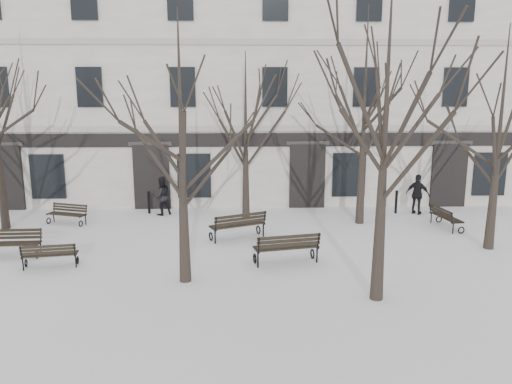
{
  "coord_description": "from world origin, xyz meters",
  "views": [
    {
      "loc": [
        0.44,
        -14.22,
        5.32
      ],
      "look_at": [
        1.01,
        3.0,
        1.75
      ],
      "focal_mm": 35.0,
      "sensor_mm": 36.0,
      "label": 1
    }
  ],
  "objects_px": {
    "tree_3": "(502,112)",
    "bench_1": "(50,254)",
    "tree_2": "(386,101)",
    "bench_5": "(445,217)",
    "bench_3": "(67,213)",
    "tree_1": "(181,117)",
    "bench_2": "(287,247)",
    "bench_0": "(12,242)",
    "bench_4": "(238,224)"
  },
  "relations": [
    {
      "from": "tree_3",
      "to": "bench_1",
      "type": "xyz_separation_m",
      "value": [
        -14.2,
        -1.42,
        -4.16
      ]
    },
    {
      "from": "tree_2",
      "to": "bench_5",
      "type": "relative_size",
      "value": 4.59
    },
    {
      "from": "bench_3",
      "to": "bench_5",
      "type": "relative_size",
      "value": 0.95
    },
    {
      "from": "tree_1",
      "to": "bench_1",
      "type": "distance_m",
      "value": 6.03
    },
    {
      "from": "bench_1",
      "to": "tree_1",
      "type": "bearing_deg",
      "value": 155.5
    },
    {
      "from": "tree_2",
      "to": "bench_2",
      "type": "bearing_deg",
      "value": 127.39
    },
    {
      "from": "bench_0",
      "to": "bench_5",
      "type": "xyz_separation_m",
      "value": [
        15.3,
        2.87,
        -0.02
      ]
    },
    {
      "from": "bench_2",
      "to": "tree_1",
      "type": "bearing_deg",
      "value": 11.73
    },
    {
      "from": "tree_1",
      "to": "bench_0",
      "type": "height_order",
      "value": "tree_1"
    },
    {
      "from": "bench_2",
      "to": "bench_4",
      "type": "bearing_deg",
      "value": -72.34
    },
    {
      "from": "bench_0",
      "to": "bench_3",
      "type": "height_order",
      "value": "bench_0"
    },
    {
      "from": "bench_1",
      "to": "tree_3",
      "type": "bearing_deg",
      "value": 176.99
    },
    {
      "from": "bench_5",
      "to": "bench_2",
      "type": "bearing_deg",
      "value": 112.69
    },
    {
      "from": "bench_4",
      "to": "bench_0",
      "type": "bearing_deg",
      "value": -11.86
    },
    {
      "from": "bench_3",
      "to": "bench_5",
      "type": "height_order",
      "value": "bench_5"
    },
    {
      "from": "tree_3",
      "to": "bench_2",
      "type": "bearing_deg",
      "value": -169.55
    },
    {
      "from": "bench_0",
      "to": "bench_2",
      "type": "distance_m",
      "value": 8.83
    },
    {
      "from": "tree_3",
      "to": "bench_5",
      "type": "distance_m",
      "value": 4.87
    },
    {
      "from": "tree_1",
      "to": "bench_4",
      "type": "distance_m",
      "value": 5.85
    },
    {
      "from": "bench_0",
      "to": "bench_1",
      "type": "distance_m",
      "value": 1.93
    },
    {
      "from": "bench_2",
      "to": "tree_3",
      "type": "bearing_deg",
      "value": 178.41
    },
    {
      "from": "tree_2",
      "to": "bench_3",
      "type": "relative_size",
      "value": 4.81
    },
    {
      "from": "bench_1",
      "to": "bench_3",
      "type": "distance_m",
      "value": 5.22
    },
    {
      "from": "tree_2",
      "to": "bench_1",
      "type": "bearing_deg",
      "value": 164.43
    },
    {
      "from": "tree_2",
      "to": "bench_4",
      "type": "relative_size",
      "value": 3.85
    },
    {
      "from": "tree_2",
      "to": "tree_3",
      "type": "height_order",
      "value": "tree_2"
    },
    {
      "from": "tree_1",
      "to": "bench_2",
      "type": "xyz_separation_m",
      "value": [
        2.99,
        1.32,
        -4.05
      ]
    },
    {
      "from": "bench_2",
      "to": "bench_4",
      "type": "distance_m",
      "value": 3.03
    },
    {
      "from": "tree_1",
      "to": "bench_4",
      "type": "relative_size",
      "value": 3.51
    },
    {
      "from": "tree_3",
      "to": "tree_1",
      "type": "bearing_deg",
      "value": -165.38
    },
    {
      "from": "tree_2",
      "to": "bench_0",
      "type": "xyz_separation_m",
      "value": [
        -10.85,
        3.68,
        -4.56
      ]
    },
    {
      "from": "bench_0",
      "to": "bench_5",
      "type": "distance_m",
      "value": 15.56
    },
    {
      "from": "bench_0",
      "to": "bench_5",
      "type": "bearing_deg",
      "value": 8.52
    },
    {
      "from": "bench_0",
      "to": "bench_4",
      "type": "xyz_separation_m",
      "value": [
        7.27,
        1.67,
        0.07
      ]
    },
    {
      "from": "bench_1",
      "to": "bench_3",
      "type": "bearing_deg",
      "value": -85.83
    },
    {
      "from": "tree_3",
      "to": "bench_3",
      "type": "height_order",
      "value": "tree_3"
    },
    {
      "from": "tree_1",
      "to": "tree_3",
      "type": "bearing_deg",
      "value": 14.62
    },
    {
      "from": "tree_2",
      "to": "bench_2",
      "type": "relative_size",
      "value": 3.84
    },
    {
      "from": "bench_5",
      "to": "bench_4",
      "type": "bearing_deg",
      "value": 90.73
    },
    {
      "from": "tree_1",
      "to": "bench_2",
      "type": "height_order",
      "value": "tree_1"
    },
    {
      "from": "bench_1",
      "to": "bench_4",
      "type": "distance_m",
      "value": 6.32
    },
    {
      "from": "tree_2",
      "to": "bench_3",
      "type": "height_order",
      "value": "tree_2"
    },
    {
      "from": "bench_0",
      "to": "bench_3",
      "type": "bearing_deg",
      "value": 81.86
    },
    {
      "from": "bench_5",
      "to": "bench_3",
      "type": "bearing_deg",
      "value": 77.92
    },
    {
      "from": "tree_1",
      "to": "bench_2",
      "type": "distance_m",
      "value": 5.2
    },
    {
      "from": "tree_1",
      "to": "bench_0",
      "type": "distance_m",
      "value": 7.46
    },
    {
      "from": "bench_0",
      "to": "bench_1",
      "type": "bearing_deg",
      "value": -36.66
    },
    {
      "from": "tree_1",
      "to": "bench_3",
      "type": "xyz_separation_m",
      "value": [
        -5.36,
        6.27,
        -4.16
      ]
    },
    {
      "from": "tree_3",
      "to": "bench_4",
      "type": "distance_m",
      "value": 9.52
    },
    {
      "from": "tree_2",
      "to": "tree_3",
      "type": "bearing_deg",
      "value": 39.01
    }
  ]
}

